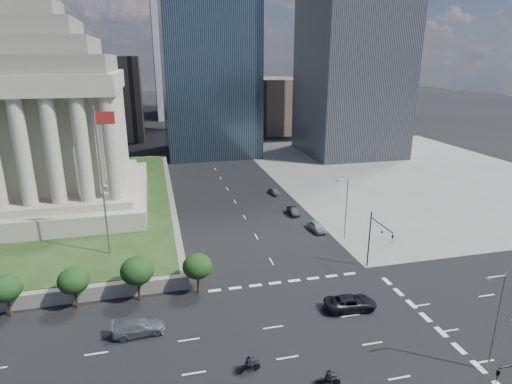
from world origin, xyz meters
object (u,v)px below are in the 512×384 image
object	(u,v)px
pickup_truck	(351,303)
motorcycle_trail	(248,364)
street_lamp_south	(496,317)
parked_sedan_near	(317,227)
motorcycle_lead	(328,378)
parked_sedan_far	(274,191)
street_lamp_north	(345,205)
suv_grey	(139,327)
parked_sedan_mid	(293,211)
traffic_signal_ne	(377,236)
flagpole	(102,175)
war_memorial	(35,96)

from	to	relation	value
pickup_truck	motorcycle_trail	world-z (taller)	motorcycle_trail
street_lamp_south	parked_sedan_near	distance (m)	35.42
motorcycle_lead	motorcycle_trail	bearing A→B (deg)	162.75
parked_sedan_far	motorcycle_trail	xyz separation A→B (m)	(-17.13, -50.76, 0.24)
street_lamp_north	motorcycle_trail	distance (m)	34.07
suv_grey	parked_sedan_mid	xyz separation A→B (m)	(26.95, 30.07, -0.14)
street_lamp_north	parked_sedan_mid	xyz separation A→B (m)	(-4.33, 12.31, -5.00)
traffic_signal_ne	parked_sedan_mid	world-z (taller)	traffic_signal_ne
motorcycle_trail	traffic_signal_ne	bearing A→B (deg)	28.60
parked_sedan_mid	parked_sedan_far	bearing A→B (deg)	92.22
street_lamp_south	parked_sedan_mid	distance (m)	43.81
flagpole	parked_sedan_mid	xyz separation A→B (m)	(30.83, 13.31, -12.45)
flagpole	street_lamp_south	distance (m)	46.81
street_lamp_north	parked_sedan_mid	bearing A→B (deg)	109.37
parked_sedan_far	parked_sedan_near	bearing A→B (deg)	-94.27
motorcycle_lead	parked_sedan_near	bearing A→B (deg)	80.42
parked_sedan_near	suv_grey	bearing A→B (deg)	-146.79
traffic_signal_ne	street_lamp_north	xyz separation A→B (m)	(0.83, 11.30, 0.41)
street_lamp_north	parked_sedan_near	bearing A→B (deg)	127.04
suv_grey	war_memorial	bearing A→B (deg)	18.69
flagpole	traffic_signal_ne	size ratio (longest dim) A/B	2.50
war_memorial	flagpole	world-z (taller)	war_memorial
suv_grey	motorcycle_lead	bearing A→B (deg)	-128.38
war_memorial	suv_grey	bearing A→B (deg)	-68.50
street_lamp_north	motorcycle_trail	size ratio (longest dim) A/B	4.24
pickup_truck	war_memorial	bearing A→B (deg)	47.76
traffic_signal_ne	parked_sedan_mid	distance (m)	24.31
pickup_truck	motorcycle_lead	xyz separation A→B (m)	(-7.25, -10.63, 0.03)
flagpole	street_lamp_north	world-z (taller)	flagpole
motorcycle_lead	motorcycle_trail	size ratio (longest dim) A/B	0.98
parked_sedan_near	parked_sedan_far	size ratio (longest dim) A/B	1.21
flagpole	parked_sedan_mid	world-z (taller)	flagpole
war_memorial	pickup_truck	world-z (taller)	war_memorial
parked_sedan_far	traffic_signal_ne	bearing A→B (deg)	-92.43
street_lamp_north	suv_grey	world-z (taller)	street_lamp_north
traffic_signal_ne	parked_sedan_near	xyz separation A→B (m)	(-2.16, 15.26, -4.47)
parked_sedan_far	motorcycle_trail	size ratio (longest dim) A/B	1.60
motorcycle_lead	pickup_truck	bearing A→B (deg)	66.02
parked_sedan_far	motorcycle_lead	size ratio (longest dim) A/B	1.64
parked_sedan_near	motorcycle_trail	bearing A→B (deg)	-125.92
war_memorial	suv_grey	xyz separation A→B (m)	(16.05, -40.76, -20.60)
war_memorial	traffic_signal_ne	distance (m)	60.00
motorcycle_trail	street_lamp_north	bearing A→B (deg)	43.58
flagpole	motorcycle_lead	bearing A→B (deg)	-54.65
flagpole	parked_sedan_near	size ratio (longest dim) A/B	4.38
parked_sedan_near	war_memorial	bearing A→B (deg)	152.47
parked_sedan_mid	motorcycle_trail	xyz separation A→B (m)	(-17.13, -38.34, 0.21)
war_memorial	pickup_truck	bearing A→B (deg)	-46.55
street_lamp_south	war_memorial	bearing A→B (deg)	131.23
pickup_truck	street_lamp_south	bearing A→B (deg)	-143.27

